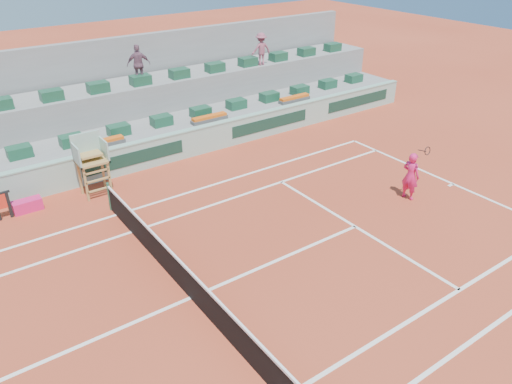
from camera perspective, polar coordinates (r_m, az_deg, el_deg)
ground at (r=14.26m, az=-7.48°, el=-11.92°), size 90.00×90.00×0.00m
seating_tier_lower at (r=22.76m, az=-20.66°, el=4.34°), size 36.00×4.00×1.20m
seating_tier_upper at (r=23.97m, az=-22.05°, el=7.09°), size 36.00×2.40×2.60m
stadium_back_wall at (r=25.20m, az=-23.40°, el=9.99°), size 36.00×0.40×4.40m
player_bag at (r=19.75m, az=-24.65°, el=-1.40°), size 0.99×0.44×0.44m
spectator_mid at (r=24.10m, az=-13.26°, el=14.01°), size 1.13×0.75×1.79m
spectator_right at (r=26.94m, az=0.58°, el=16.03°), size 1.12×0.73×1.65m
court_lines at (r=14.26m, az=-7.48°, el=-11.90°), size 23.89×11.09×0.01m
tennis_net at (r=13.93m, az=-7.62°, el=-10.26°), size 0.10×11.97×1.10m
advertising_hoarding at (r=20.78m, az=-18.86°, el=2.50°), size 36.00×0.34×1.26m
umpire_chair at (r=19.53m, az=-18.41°, el=3.86°), size 1.10×0.90×2.40m
seat_row_lower at (r=21.64m, az=-20.33°, el=5.56°), size 32.90×0.60×0.44m
seat_row_upper at (r=22.96m, az=-22.33°, el=10.20°), size 32.90×0.60×0.44m
flower_planters at (r=20.66m, az=-23.57°, el=3.61°), size 26.80×0.36×0.28m
towel_rack at (r=19.40m, az=-27.01°, el=-1.19°), size 0.64×0.11×1.03m
tennis_player at (r=19.33m, az=17.26°, el=1.78°), size 0.53×0.93×2.28m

